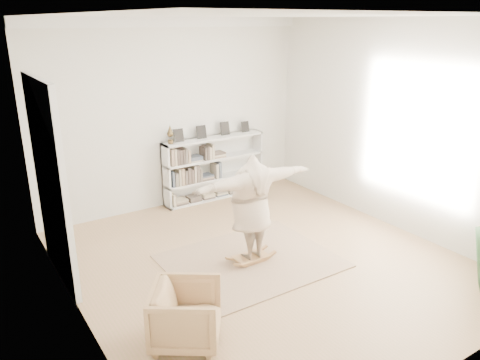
# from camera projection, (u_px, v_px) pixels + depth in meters

# --- Properties ---
(floor) EXTENTS (6.00, 6.00, 0.00)m
(floor) POSITION_uv_depth(u_px,v_px,m) (264.00, 261.00, 7.25)
(floor) COLOR #9C7E50
(floor) RESTS_ON ground
(room_shell) EXTENTS (6.00, 6.00, 6.00)m
(room_shell) POSITION_uv_depth(u_px,v_px,m) (172.00, 22.00, 8.44)
(room_shell) COLOR silver
(room_shell) RESTS_ON floor
(doors) EXTENTS (0.09, 1.78, 2.92)m
(doors) POSITION_uv_depth(u_px,v_px,m) (51.00, 185.00, 6.42)
(doors) COLOR white
(doors) RESTS_ON floor
(bookshelf) EXTENTS (2.20, 0.35, 1.64)m
(bookshelf) POSITION_uv_depth(u_px,v_px,m) (214.00, 168.00, 9.66)
(bookshelf) COLOR silver
(bookshelf) RESTS_ON floor
(armchair) EXTENTS (1.08, 1.07, 0.71)m
(armchair) POSITION_uv_depth(u_px,v_px,m) (186.00, 314.00, 5.34)
(armchair) COLOR tan
(armchair) RESTS_ON floor
(rug) EXTENTS (2.51, 2.01, 0.02)m
(rug) POSITION_uv_depth(u_px,v_px,m) (251.00, 261.00, 7.24)
(rug) COLOR tan
(rug) RESTS_ON floor
(rocker_board) EXTENTS (0.53, 0.32, 0.11)m
(rocker_board) POSITION_uv_depth(u_px,v_px,m) (251.00, 257.00, 7.22)
(rocker_board) COLOR olive
(rocker_board) RESTS_ON rug
(person) EXTENTS (2.01, 0.56, 1.63)m
(person) POSITION_uv_depth(u_px,v_px,m) (251.00, 205.00, 6.93)
(person) COLOR #C5AD93
(person) RESTS_ON rocker_board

